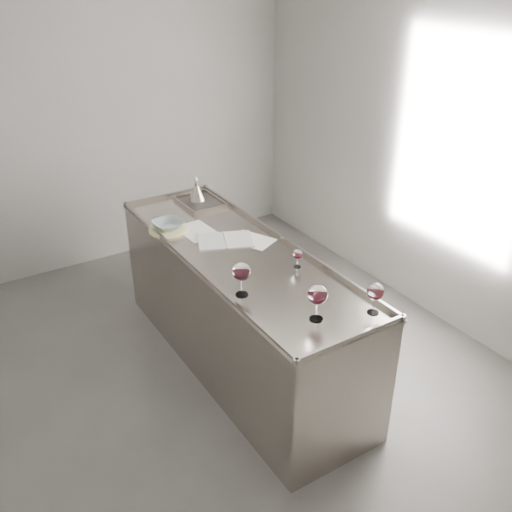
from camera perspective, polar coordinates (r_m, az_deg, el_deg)
room_shell at (r=3.28m, az=-6.73°, el=3.25°), size 4.54×5.04×2.84m
counter at (r=4.16m, az=-1.66°, el=-5.35°), size 0.77×2.42×0.97m
wine_glass_left at (r=3.37m, az=-1.45°, el=-1.63°), size 0.11×0.11×0.22m
wine_glass_middle at (r=3.16m, az=6.17°, el=-3.94°), size 0.11×0.11×0.22m
wine_glass_right at (r=3.28m, az=11.84°, el=-3.57°), size 0.10×0.10×0.19m
wine_glass_small at (r=3.71m, az=4.19°, el=0.12°), size 0.06×0.06×0.13m
notebook at (r=4.08m, az=-3.08°, el=1.57°), size 0.46×0.40×0.02m
loose_paper_top at (r=4.09m, az=-0.41°, el=1.62°), size 0.32×0.37×0.00m
loose_paper_under at (r=4.24m, az=-5.93°, el=2.49°), size 0.25×0.35×0.00m
trivet at (r=4.29m, az=-8.76°, el=2.67°), size 0.29×0.29×0.02m
ceramic_bowl at (r=4.27m, az=-8.79°, el=3.12°), size 0.23×0.23×0.05m
wine_funnel at (r=4.78m, az=-5.94°, el=6.34°), size 0.15×0.15×0.22m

